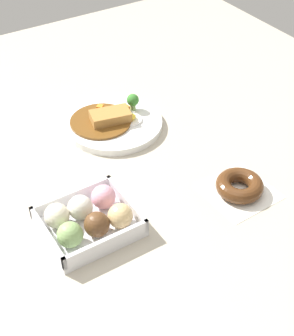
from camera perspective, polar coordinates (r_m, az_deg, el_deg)
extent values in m
plane|color=#B2A893|center=(1.19, -2.27, 0.95)|extent=(1.60, 1.60, 0.00)
cylinder|color=white|center=(1.29, -3.78, 5.07)|extent=(0.25, 0.25, 0.02)
cylinder|color=brown|center=(1.28, -5.29, 5.34)|extent=(0.16, 0.16, 0.01)
cube|color=#A87538|center=(1.27, -4.20, 5.93)|extent=(0.11, 0.08, 0.02)
cylinder|color=white|center=(1.28, -1.86, 5.52)|extent=(0.06, 0.06, 0.00)
ellipsoid|color=yellow|center=(1.28, -1.87, 5.87)|extent=(0.03, 0.03, 0.01)
cylinder|color=#8CB766|center=(1.32, -1.62, 7.02)|extent=(0.01, 0.01, 0.02)
sphere|color=#387A2D|center=(1.31, -1.63, 7.76)|extent=(0.03, 0.03, 0.03)
cube|color=orange|center=(1.31, -2.42, 6.77)|extent=(0.02, 0.02, 0.02)
cube|color=orange|center=(1.32, -5.37, 6.82)|extent=(0.02, 0.02, 0.02)
cube|color=orange|center=(1.32, -2.80, 6.91)|extent=(0.01, 0.01, 0.01)
cube|color=white|center=(1.03, -6.60, -6.64)|extent=(0.19, 0.16, 0.01)
cube|color=white|center=(1.04, -2.33, -3.98)|extent=(0.01, 0.16, 0.03)
cube|color=white|center=(0.99, -11.28, -7.72)|extent=(0.01, 0.16, 0.03)
cube|color=white|center=(1.06, -8.56, -3.28)|extent=(0.19, 0.01, 0.03)
cube|color=white|center=(0.96, -4.61, -8.62)|extent=(0.19, 0.01, 0.03)
sphere|color=pink|center=(1.04, -4.99, -3.30)|extent=(0.05, 0.05, 0.05)
sphere|color=silver|center=(1.02, -7.62, -4.47)|extent=(0.05, 0.05, 0.05)
sphere|color=#EFE5C6|center=(1.01, -10.25, -5.38)|extent=(0.05, 0.05, 0.05)
sphere|color=#DBB77A|center=(1.00, -3.07, -5.47)|extent=(0.05, 0.05, 0.05)
sphere|color=brown|center=(0.99, -5.75, -6.42)|extent=(0.05, 0.05, 0.05)
sphere|color=#84A860|center=(0.97, -8.77, -7.53)|extent=(0.05, 0.05, 0.05)
cube|color=white|center=(1.12, 10.40, -2.64)|extent=(0.15, 0.15, 0.00)
torus|color=#4C2B14|center=(1.11, 10.51, -1.97)|extent=(0.11, 0.11, 0.03)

